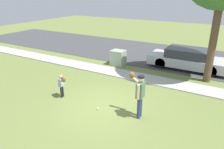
% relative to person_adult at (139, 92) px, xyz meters
% --- Properties ---
extents(ground_plane, '(48.00, 48.00, 0.00)m').
position_rel_person_adult_xyz_m(ground_plane, '(-1.48, 3.55, -1.05)').
color(ground_plane, olive).
extents(sidewalk_strip, '(36.00, 1.20, 0.06)m').
position_rel_person_adult_xyz_m(sidewalk_strip, '(-1.48, 3.65, -1.02)').
color(sidewalk_strip, '#B2B2AD').
rests_on(sidewalk_strip, ground).
extents(road_surface, '(36.00, 6.80, 0.02)m').
position_rel_person_adult_xyz_m(road_surface, '(-1.48, 8.65, -1.04)').
color(road_surface, '#424244').
rests_on(road_surface, ground).
extents(person_adult, '(0.70, 0.60, 1.67)m').
position_rel_person_adult_xyz_m(person_adult, '(0.00, 0.00, 0.00)').
color(person_adult, navy).
rests_on(person_adult, ground).
extents(person_child, '(0.48, 0.41, 1.10)m').
position_rel_person_adult_xyz_m(person_child, '(-3.53, -0.25, -0.34)').
color(person_child, black).
rests_on(person_child, ground).
extents(baseball, '(0.07, 0.07, 0.07)m').
position_rel_person_adult_xyz_m(baseball, '(-1.63, -0.34, -1.01)').
color(baseball, white).
rests_on(baseball, ground).
extents(utility_cabinet, '(0.85, 0.73, 0.96)m').
position_rel_person_adult_xyz_m(utility_cabinet, '(-3.60, 4.98, -0.57)').
color(utility_cabinet, '#9EB293').
rests_on(utility_cabinet, ground).
extents(parked_sedan_silver, '(4.60, 1.80, 1.23)m').
position_rel_person_adult_xyz_m(parked_sedan_silver, '(0.38, 6.51, -0.43)').
color(parked_sedan_silver, silver).
rests_on(parked_sedan_silver, road_surface).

